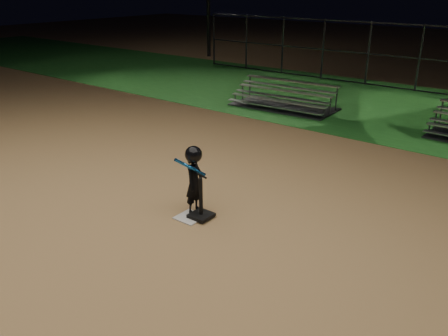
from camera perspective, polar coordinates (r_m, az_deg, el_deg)
ground at (r=8.36m, az=-4.25°, el=-6.18°), size 80.00×80.00×0.00m
grass_strip at (r=16.67m, az=19.55°, el=7.18°), size 60.00×8.00×0.01m
home_plate at (r=8.35m, az=-4.25°, el=-6.11°), size 0.45×0.45×0.02m
batting_tee at (r=8.26m, az=-2.86°, el=-5.22°), size 0.38×0.38×0.76m
child_batter at (r=8.28m, az=-3.73°, el=-1.22°), size 0.44×0.65×1.28m
bleacher_left at (r=15.69m, az=7.37°, el=8.03°), size 3.51×1.84×0.84m
backstop_fence at (r=19.26m, az=23.09°, el=12.38°), size 20.08×0.08×2.50m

